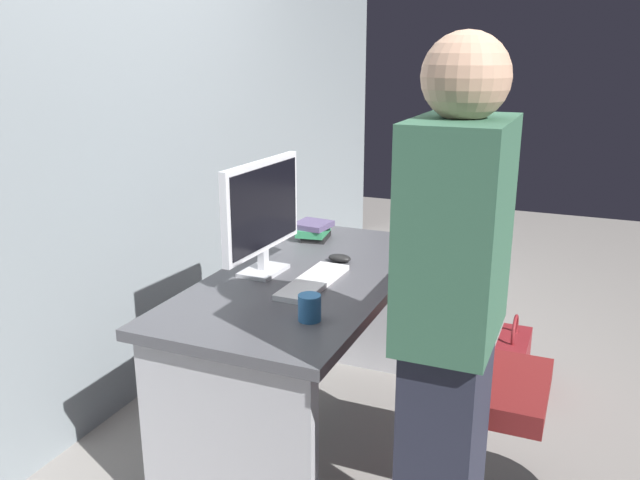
% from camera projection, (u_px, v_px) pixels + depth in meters
% --- Properties ---
extents(ground_plane, '(9.00, 9.00, 0.00)m').
position_uv_depth(ground_plane, '(309.00, 432.00, 2.83)').
color(ground_plane, gray).
extents(wall_back, '(6.40, 0.10, 3.00)m').
position_uv_depth(wall_back, '(107.00, 72.00, 2.75)').
color(wall_back, gray).
rests_on(wall_back, ground).
extents(desk, '(1.47, 0.72, 0.72)m').
position_uv_depth(desk, '(309.00, 325.00, 2.69)').
color(desk, '#4C4C51').
rests_on(desk, ground).
extents(office_chair, '(0.52, 0.52, 0.94)m').
position_uv_depth(office_chair, '(466.00, 390.00, 2.33)').
color(office_chair, black).
rests_on(office_chair, ground).
extents(person_at_desk, '(0.40, 0.24, 1.64)m').
position_uv_depth(person_at_desk, '(450.00, 338.00, 1.77)').
color(person_at_desk, '#262838').
rests_on(person_at_desk, ground).
extents(monitor, '(0.54, 0.15, 0.46)m').
position_uv_depth(monitor, '(262.00, 211.00, 2.58)').
color(monitor, silver).
rests_on(monitor, desk).
extents(keyboard, '(0.43, 0.14, 0.02)m').
position_uv_depth(keyboard, '(313.00, 282.00, 2.52)').
color(keyboard, white).
rests_on(keyboard, desk).
extents(mouse, '(0.06, 0.10, 0.03)m').
position_uv_depth(mouse, '(340.00, 258.00, 2.78)').
color(mouse, black).
rests_on(mouse, desk).
extents(cup_near_keyboard, '(0.08, 0.08, 0.09)m').
position_uv_depth(cup_near_keyboard, '(310.00, 308.00, 2.17)').
color(cup_near_keyboard, '#3372B2').
rests_on(cup_near_keyboard, desk).
extents(book_stack, '(0.20, 0.17, 0.08)m').
position_uv_depth(book_stack, '(314.00, 230.00, 3.10)').
color(book_stack, black).
rests_on(book_stack, desk).
extents(handbag, '(0.34, 0.14, 0.38)m').
position_uv_depth(handbag, '(512.00, 362.00, 3.17)').
color(handbag, maroon).
rests_on(handbag, ground).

